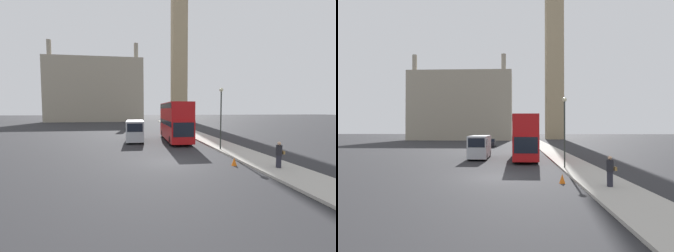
% 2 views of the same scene
% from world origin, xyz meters
% --- Properties ---
extents(ground_plane, '(300.00, 300.00, 0.00)m').
position_xyz_m(ground_plane, '(0.00, 0.00, 0.00)').
color(ground_plane, '#28282B').
extents(sidewalk_strip, '(3.05, 120.00, 0.15)m').
position_xyz_m(sidewalk_strip, '(6.52, 0.00, 0.07)').
color(sidewalk_strip, '#ADA89E').
rests_on(sidewalk_strip, ground_plane).
extents(clock_tower, '(5.80, 5.97, 70.16)m').
position_xyz_m(clock_tower, '(13.69, 67.06, 35.94)').
color(clock_tower, tan).
rests_on(clock_tower, ground_plane).
extents(building_block_distant, '(29.99, 10.76, 24.43)m').
position_xyz_m(building_block_distant, '(-14.82, 60.72, 10.04)').
color(building_block_distant, '#9E937F').
rests_on(building_block_distant, ground_plane).
extents(red_double_decker_bus, '(2.45, 10.12, 4.62)m').
position_xyz_m(red_double_decker_bus, '(2.28, 10.93, 2.56)').
color(red_double_decker_bus, '#B71114').
rests_on(red_double_decker_bus, ground_plane).
extents(white_van, '(1.99, 5.09, 2.51)m').
position_xyz_m(white_van, '(-2.53, 10.89, 1.34)').
color(white_van, '#B2B7BC').
rests_on(white_van, ground_plane).
extents(pedestrian, '(0.52, 0.36, 1.64)m').
position_xyz_m(pedestrian, '(6.45, -3.10, 0.97)').
color(pedestrian, '#23232D').
rests_on(pedestrian, sidewalk_strip).
extents(street_lamp, '(0.36, 0.36, 5.63)m').
position_xyz_m(street_lamp, '(5.30, 3.78, 3.86)').
color(street_lamp, '#2D332D').
rests_on(street_lamp, sidewalk_strip).
extents(parked_sedan, '(1.72, 4.21, 1.44)m').
position_xyz_m(parked_sedan, '(-3.23, 30.24, 0.66)').
color(parked_sedan, black).
rests_on(parked_sedan, ground_plane).
extents(traffic_cone, '(0.36, 0.36, 0.55)m').
position_xyz_m(traffic_cone, '(4.16, -1.65, 0.28)').
color(traffic_cone, orange).
rests_on(traffic_cone, ground_plane).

